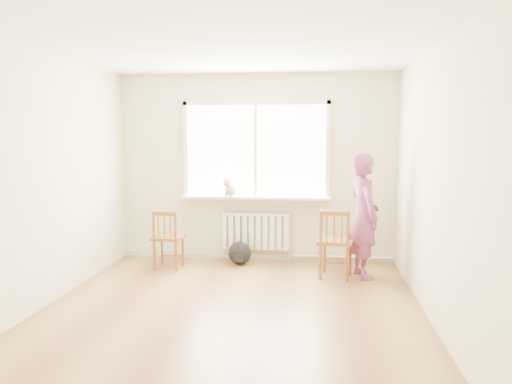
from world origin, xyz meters
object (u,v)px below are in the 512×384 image
(chair_right, at_px, (335,244))
(cat, at_px, (230,188))
(backpack, at_px, (240,253))
(chair_left, at_px, (167,239))
(person, at_px, (364,216))

(chair_right, bearing_deg, cat, -14.73)
(backpack, bearing_deg, chair_left, -160.61)
(chair_left, bearing_deg, backpack, -158.26)
(cat, distance_m, backpack, 0.93)
(chair_left, height_order, backpack, chair_left)
(chair_left, height_order, person, person)
(person, xyz_separation_m, backpack, (-1.67, 0.42, -0.64))
(cat, relative_size, backpack, 1.33)
(person, relative_size, cat, 3.68)
(person, height_order, cat, person)
(person, relative_size, backpack, 4.92)
(chair_left, distance_m, chair_right, 2.27)
(chair_right, xyz_separation_m, backpack, (-1.31, 0.52, -0.29))
(chair_right, distance_m, backpack, 1.44)
(person, height_order, backpack, person)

